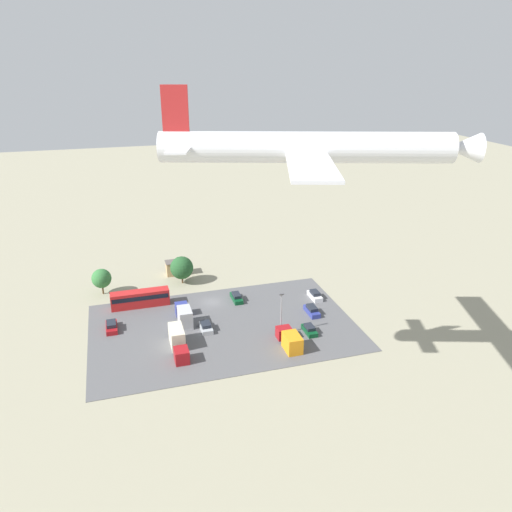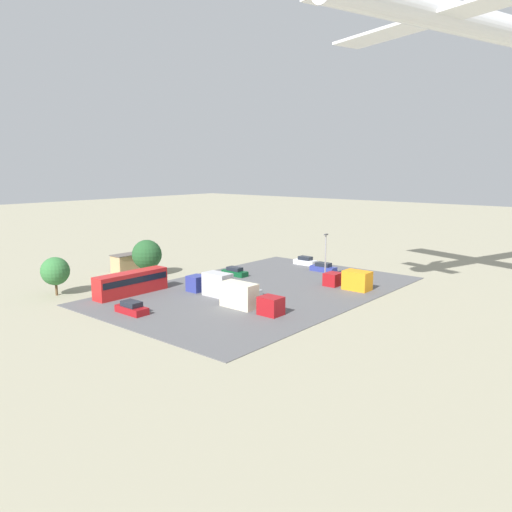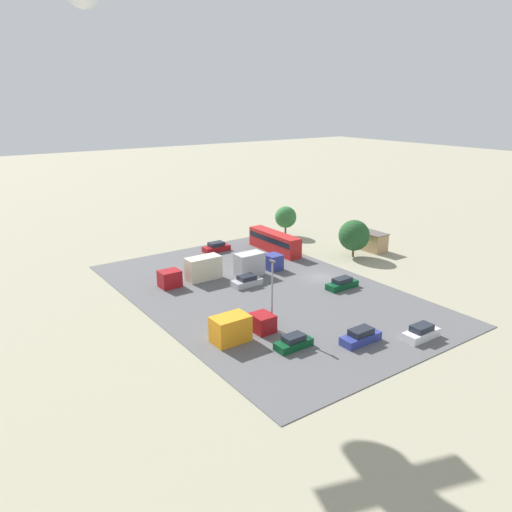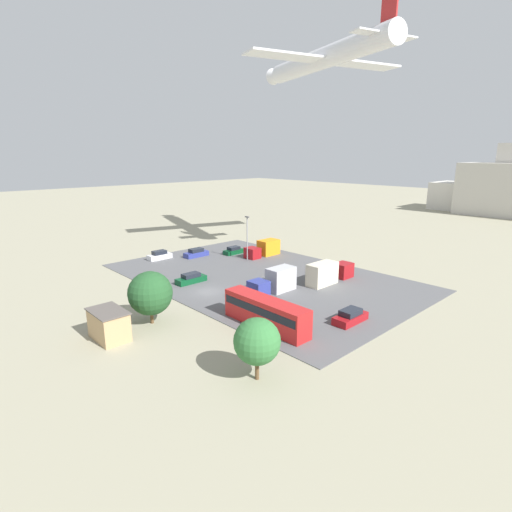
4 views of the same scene
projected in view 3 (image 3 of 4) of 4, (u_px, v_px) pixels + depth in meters
The scene contains 16 objects.
ground_plane at pixel (320, 277), 72.43m from camera, with size 400.00×400.00×0.00m, color gray.
parking_lot_surface at pixel (262, 293), 66.71m from camera, with size 47.97×31.22×0.08m.
shed_building at pixel (373, 242), 84.75m from camera, with size 4.77×3.07×3.17m.
bus at pixel (275, 241), 84.04m from camera, with size 11.41×2.47×3.28m.
parked_car_0 at pixel (294, 342), 51.71m from camera, with size 1.72×4.10×1.43m.
parked_car_1 at pixel (216, 247), 84.50m from camera, with size 1.97×4.60×1.55m.
parked_car_2 at pixel (361, 337), 52.84m from camera, with size 1.79×4.68×1.58m.
parked_car_3 at pixel (421, 333), 53.71m from camera, with size 1.79×4.39×1.58m.
parked_car_4 at pixel (247, 281), 68.95m from camera, with size 1.96×4.22×1.47m.
parked_car_5 at pixel (342, 284), 68.01m from camera, with size 1.73×4.72×1.47m.
parked_truck_0 at pixel (240, 327), 53.54m from camera, with size 2.56×7.28×2.87m.
parked_truck_1 at pixel (256, 264), 73.44m from camera, with size 2.36×7.55×3.34m.
parked_truck_2 at pixel (194, 271), 70.34m from camera, with size 2.30×9.20×3.30m.
tree_near_shed at pixel (286, 217), 93.52m from camera, with size 4.05×4.05×5.59m.
tree_apron_mid at pixel (354, 235), 80.79m from camera, with size 5.03×5.03×6.15m.
light_pole_lot_centre at pixel (272, 291), 55.10m from camera, with size 0.90×0.28×8.01m.
Camera 3 is at (-50.18, 46.97, 24.89)m, focal length 35.00 mm.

